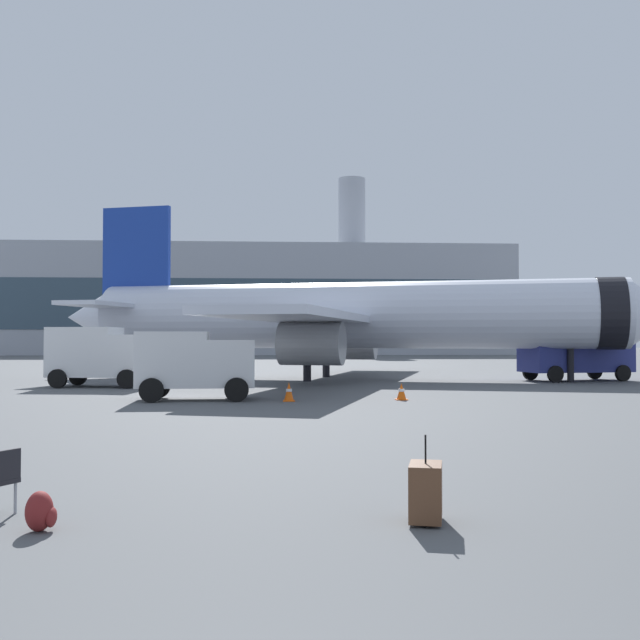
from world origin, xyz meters
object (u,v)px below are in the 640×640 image
Objects in this scene: service_truck at (100,354)px; fuel_truck at (574,349)px; airplane_at_gate at (347,316)px; rolling_suitcase at (426,492)px; cargo_van at (195,362)px; traveller_backpack at (41,512)px; safety_cone_mid at (289,392)px; safety_cone_near at (401,392)px.

service_truck is 0.80× the size of fuel_truck.
rolling_suitcase is at bearing -93.69° from airplane_at_gate.
cargo_van is (-19.73, -11.86, -0.32)m from fuel_truck.
traveller_backpack is at bearing -88.98° from cargo_van.
service_truck is 12.67m from safety_cone_mid.
cargo_van is at bearing -148.99° from fuel_truck.
safety_cone_near is 1.35× the size of traveller_backpack.
airplane_at_gate is 6.94× the size of service_truck.
cargo_van is at bearing 176.51° from safety_cone_near.
fuel_truck is at bearing 31.01° from cargo_van.
fuel_truck is 1.42× the size of cargo_van.
rolling_suitcase is (5.03, -18.87, -1.06)m from cargo_van.
fuel_truck reaches higher than service_truck.
fuel_truck is (25.20, 3.87, 0.16)m from service_truck.
airplane_at_gate is 14.66m from safety_cone_near.
airplane_at_gate is 33.66m from traveller_backpack.
safety_cone_near is at bearing -3.49° from cargo_van.
fuel_truck is at bearing 38.08° from safety_cone_mid.
rolling_suitcase is at bearing -115.56° from fuel_truck.
service_truck is 15.85m from safety_cone_near.
cargo_van is (-7.14, -13.78, -2.21)m from airplane_at_gate.
service_truck is 4.61× the size of rolling_suitcase.
airplane_at_gate is at bearing 171.31° from fuel_truck.
rolling_suitcase is at bearing -68.65° from service_truck.
traveller_backpack is (-6.80, -32.78, -3.42)m from airplane_at_gate.
fuel_truck is 36.48m from traveller_backpack.
service_truck is at bearing 111.35° from rolling_suitcase.
fuel_truck is at bearing 46.12° from safety_cone_near.
fuel_truck is 17.18m from safety_cone_near.
airplane_at_gate reaches higher than service_truck.
rolling_suitcase is at bearing -85.41° from safety_cone_mid.
safety_cone_mid is (9.05, -8.78, -1.25)m from service_truck.
safety_cone_near is at bearing -32.43° from service_truck.
safety_cone_mid is (-4.28, -0.31, 0.03)m from safety_cone_near.
cargo_van reaches higher than rolling_suitcase.
cargo_van is at bearing 91.02° from traveller_backpack.
safety_cone_near is 4.29m from safety_cone_mid.
service_truck is (-12.61, -5.79, -2.05)m from airplane_at_gate.
airplane_at_gate is at bearing 92.91° from safety_cone_near.
fuel_truck is at bearing -8.69° from airplane_at_gate.
fuel_truck is 34.09m from rolling_suitcase.
service_truck reaches higher than cargo_van.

